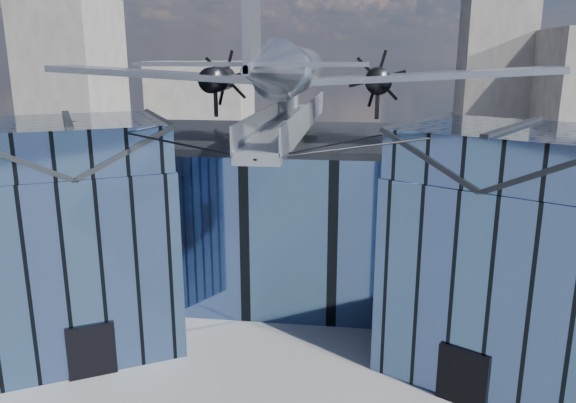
# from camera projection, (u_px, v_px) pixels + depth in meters

# --- Properties ---
(ground_plane) EXTENTS (120.00, 120.00, 0.00)m
(ground_plane) POSITION_uv_depth(u_px,v_px,m) (283.00, 341.00, 29.97)
(ground_plane) COLOR gray
(museum) EXTENTS (32.88, 24.50, 17.60)m
(museum) POSITION_uv_depth(u_px,v_px,m) (296.00, 212.00, 34.16)
(museum) COLOR #45628E
(museum) RESTS_ON ground
(bg_towers) EXTENTS (77.00, 24.50, 26.00)m
(bg_towers) POSITION_uv_depth(u_px,v_px,m) (346.00, 92.00, 75.70)
(bg_towers) COLOR gray
(bg_towers) RESTS_ON ground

